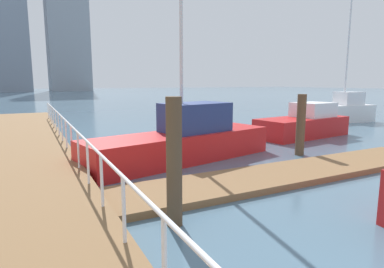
# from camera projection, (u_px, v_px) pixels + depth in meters

# --- Properties ---
(ground_plane) EXTENTS (300.00, 300.00, 0.00)m
(ground_plane) POSITION_uv_depth(u_px,v_px,m) (112.00, 131.00, 19.13)
(ground_plane) COLOR slate
(floating_dock) EXTENTS (12.21, 2.00, 0.18)m
(floating_dock) POSITION_uv_depth(u_px,v_px,m) (289.00, 173.00, 9.78)
(floating_dock) COLOR olive
(floating_dock) RESTS_ON ground_plane
(boardwalk_railing) EXTENTS (0.06, 31.06, 1.08)m
(boardwalk_railing) POSITION_uv_depth(u_px,v_px,m) (82.00, 144.00, 8.40)
(boardwalk_railing) COLOR white
(boardwalk_railing) RESTS_ON boardwalk
(dock_piling_0) EXTENTS (0.34, 0.34, 2.39)m
(dock_piling_0) POSITION_uv_depth(u_px,v_px,m) (301.00, 125.00, 12.51)
(dock_piling_0) COLOR brown
(dock_piling_0) RESTS_ON ground_plane
(dock_piling_1) EXTENTS (0.31, 0.31, 2.57)m
(dock_piling_1) POSITION_uv_depth(u_px,v_px,m) (174.00, 163.00, 6.25)
(dock_piling_1) COLOR brown
(dock_piling_1) RESTS_ON ground_plane
(dock_piling_2) EXTENTS (0.32, 0.32, 1.54)m
(dock_piling_2) POSITION_uv_depth(u_px,v_px,m) (219.00, 132.00, 13.52)
(dock_piling_2) COLOR brown
(dock_piling_2) RESTS_ON ground_plane
(moored_boat_0) EXTENTS (5.60, 2.70, 1.78)m
(moored_boat_0) POSITION_uv_depth(u_px,v_px,m) (304.00, 124.00, 16.99)
(moored_boat_0) COLOR red
(moored_boat_0) RESTS_ON ground_plane
(moored_boat_2) EXTENTS (4.62, 2.19, 9.32)m
(moored_boat_2) POSITION_uv_depth(u_px,v_px,m) (344.00, 110.00, 23.35)
(moored_boat_2) COLOR white
(moored_boat_2) RESTS_ON ground_plane
(moored_boat_4) EXTENTS (7.62, 3.52, 9.88)m
(moored_boat_4) POSITION_uv_depth(u_px,v_px,m) (185.00, 139.00, 11.80)
(moored_boat_4) COLOR red
(moored_boat_4) RESTS_ON ground_plane
(skyline_tower_2) EXTENTS (11.93, 12.51, 37.85)m
(skyline_tower_2) POSITION_uv_depth(u_px,v_px,m) (7.00, 29.00, 98.04)
(skyline_tower_2) COLOR gray
(skyline_tower_2) RESTS_ON ground_plane
(skyline_tower_3) EXTENTS (13.36, 9.01, 55.49)m
(skyline_tower_3) POSITION_uv_depth(u_px,v_px,m) (66.00, 6.00, 104.67)
(skyline_tower_3) COLOR #8C939E
(skyline_tower_3) RESTS_ON ground_plane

